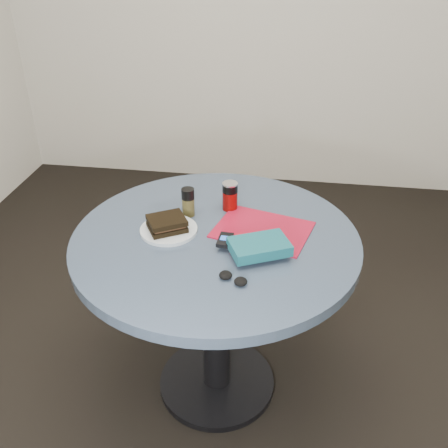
# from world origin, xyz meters

# --- Properties ---
(ground) EXTENTS (4.00, 4.00, 0.00)m
(ground) POSITION_xyz_m (0.00, 0.00, 0.00)
(ground) COLOR black
(ground) RESTS_ON ground
(table) EXTENTS (1.00, 1.00, 0.75)m
(table) POSITION_xyz_m (0.00, 0.00, 0.59)
(table) COLOR black
(table) RESTS_ON ground
(plate) EXTENTS (0.24, 0.24, 0.01)m
(plate) POSITION_xyz_m (-0.17, 0.00, 0.76)
(plate) COLOR silver
(plate) RESTS_ON table
(sandwich) EXTENTS (0.16, 0.15, 0.04)m
(sandwich) POSITION_xyz_m (-0.17, -0.00, 0.78)
(sandwich) COLOR black
(sandwich) RESTS_ON plate
(soda_can) EXTENTS (0.06, 0.06, 0.11)m
(soda_can) POSITION_xyz_m (0.02, 0.19, 0.80)
(soda_can) COLOR #730705
(soda_can) RESTS_ON table
(pepper_grinder) EXTENTS (0.06, 0.06, 0.11)m
(pepper_grinder) POSITION_xyz_m (-0.12, 0.13, 0.81)
(pepper_grinder) COLOR #463F1E
(pepper_grinder) RESTS_ON table
(magazine) EXTENTS (0.37, 0.32, 0.01)m
(magazine) POSITION_xyz_m (0.16, 0.06, 0.75)
(magazine) COLOR maroon
(magazine) RESTS_ON table
(red_book) EXTENTS (0.17, 0.13, 0.01)m
(red_book) POSITION_xyz_m (0.13, -0.04, 0.76)
(red_book) COLOR #A60D1F
(red_book) RESTS_ON magazine
(novel) EXTENTS (0.22, 0.19, 0.04)m
(novel) POSITION_xyz_m (0.16, -0.10, 0.79)
(novel) COLOR #124E59
(novel) RESTS_ON red_book
(mp3_player) EXTENTS (0.05, 0.08, 0.01)m
(mp3_player) POSITION_xyz_m (0.04, -0.06, 0.78)
(mp3_player) COLOR black
(mp3_player) RESTS_ON red_book
(headphones) EXTENTS (0.10, 0.08, 0.02)m
(headphones) POSITION_xyz_m (0.09, -0.24, 0.76)
(headphones) COLOR black
(headphones) RESTS_ON table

